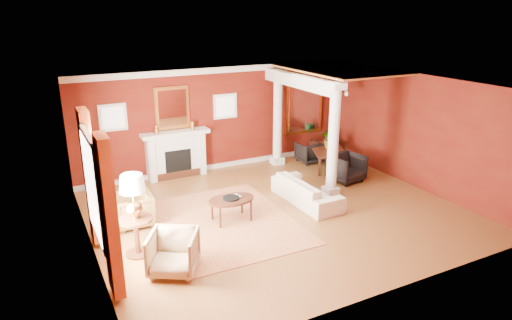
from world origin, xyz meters
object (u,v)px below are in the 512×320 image
dining_table (329,152)px  sofa (307,187)px  side_table (134,201)px  armchair_leopard (133,208)px  armchair_stripe (173,251)px  coffee_table (231,201)px

dining_table → sofa: bearing=157.3°
side_table → dining_table: (6.15, 2.47, -0.64)m
armchair_leopard → armchair_stripe: armchair_stripe is taller
coffee_table → sofa: bearing=2.8°
armchair_leopard → dining_table: (5.94, 1.21, 0.05)m
armchair_leopard → armchair_stripe: (0.21, -2.16, 0.02)m
sofa → coffee_table: sofa is taller
sofa → armchair_stripe: armchair_stripe is taller
sofa → dining_table: (1.97, 1.87, 0.05)m
side_table → dining_table: side_table is taller
armchair_stripe → side_table: 1.20m
side_table → armchair_stripe: bearing=-64.7°
dining_table → coffee_table: bearing=140.1°
armchair_leopard → side_table: 1.46m
coffee_table → dining_table: (3.98, 1.96, -0.03)m
sofa → coffee_table: bearing=91.4°
sofa → dining_table: size_ratio=1.26×
sofa → armchair_stripe: 4.05m
armchair_leopard → side_table: side_table is taller
sofa → armchair_stripe: (-3.76, -1.50, 0.02)m
armchair_leopard → side_table: (-0.21, -1.27, 0.69)m
sofa → armchair_stripe: size_ratio=2.44×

